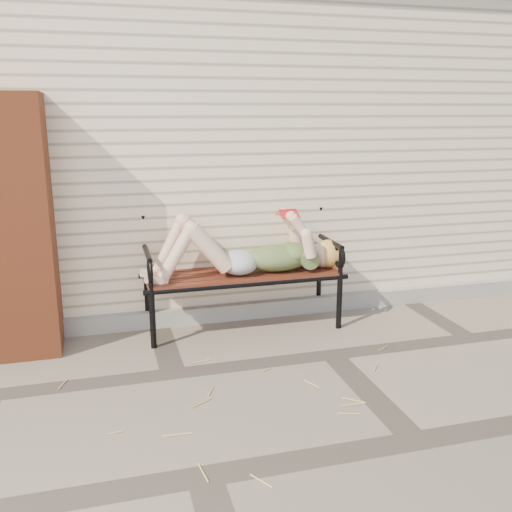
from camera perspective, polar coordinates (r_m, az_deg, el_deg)
name	(u,v)px	position (r m, az deg, el deg)	size (l,w,h in m)	color
ground	(332,355)	(4.59, 7.62, -9.75)	(80.00, 80.00, 0.00)	#7A6B5E
house_wall	(240,141)	(7.06, -1.64, 11.39)	(8.00, 4.00, 3.00)	beige
foundation_strip	(292,306)	(5.41, 3.64, -5.02)	(8.00, 0.10, 0.15)	gray
brick_pillar	(18,227)	(4.72, -22.68, 2.65)	(0.50, 0.50, 2.00)	brown
garden_bench	(239,251)	(5.00, -1.67, 0.47)	(1.83, 0.73, 1.19)	black
reading_woman	(245,251)	(4.86, -1.10, 0.54)	(1.73, 0.39, 0.54)	#093940
straw_scatter	(217,433)	(3.56, -3.90, -17.25)	(2.97, 1.35, 0.01)	tan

